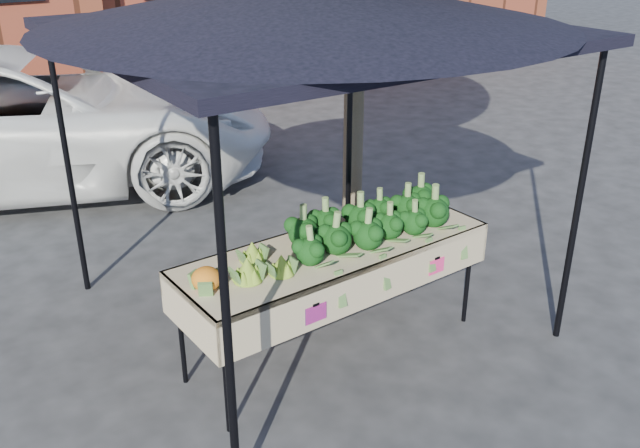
{
  "coord_description": "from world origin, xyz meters",
  "views": [
    {
      "loc": [
        -2.61,
        -3.65,
        3.08
      ],
      "look_at": [
        -0.02,
        0.14,
        1.0
      ],
      "focal_mm": 38.03,
      "sensor_mm": 36.0,
      "label": 1
    }
  ],
  "objects": [
    {
      "name": "canopy",
      "position": [
        0.13,
        0.54,
        1.37
      ],
      "size": [
        3.16,
        3.16,
        2.74
      ],
      "primitive_type": null,
      "color": "black",
      "rests_on": "ground"
    },
    {
      "name": "broccoli_heap",
      "position": [
        0.31,
        -0.04,
        1.04
      ],
      "size": [
        1.49,
        0.59,
        0.28
      ],
      "primitive_type": "ellipsoid",
      "color": "black",
      "rests_on": "table"
    },
    {
      "name": "romanesco_cluster",
      "position": [
        -0.68,
        -0.08,
        1.01
      ],
      "size": [
        0.45,
        0.49,
        0.22
      ],
      "primitive_type": "ellipsoid",
      "color": "#92B435",
      "rests_on": "table"
    },
    {
      "name": "street_tree",
      "position": [
        0.81,
        0.85,
        2.48
      ],
      "size": [
        2.51,
        2.51,
        4.95
      ],
      "primitive_type": null,
      "color": "#1E4C14",
      "rests_on": "ground"
    },
    {
      "name": "cauliflower_pair",
      "position": [
        -1.07,
        -0.11,
        1.0
      ],
      "size": [
        0.22,
        0.22,
        0.2
      ],
      "primitive_type": "ellipsoid",
      "color": "orange",
      "rests_on": "table"
    },
    {
      "name": "ground",
      "position": [
        0.0,
        0.0,
        0.0
      ],
      "size": [
        90.0,
        90.0,
        0.0
      ],
      "primitive_type": "plane",
      "color": "#252527"
    },
    {
      "name": "table",
      "position": [
        -0.02,
        -0.06,
        0.45
      ],
      "size": [
        2.43,
        0.89,
        0.9
      ],
      "color": "tan",
      "rests_on": "ground"
    }
  ]
}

